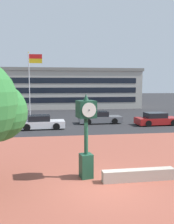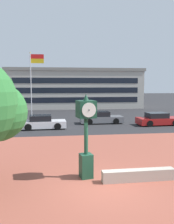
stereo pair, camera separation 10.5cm
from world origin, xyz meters
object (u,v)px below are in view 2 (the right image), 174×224
Objects in this scene: civic_building at (74,88)px; flagpole_primary at (33,77)px; car_street_distant at (42,123)px; car_street_mid at (158,120)px; car_street_far at (101,118)px; street_clock at (86,132)px.

flagpole_primary is at bearing -116.27° from civic_building.
car_street_distant is 11.76m from flagpole_primary.
car_street_distant is 0.18× the size of civic_building.
car_street_mid is 0.98× the size of car_street_far.
street_clock is 0.83× the size of car_street_far.
civic_building is (2.36, 36.53, 1.35)m from street_clock.
car_street_far is (3.56, 15.11, -1.51)m from street_clock.
car_street_far is 0.19× the size of civic_building.
flagpole_primary reaches higher than car_street_distant.
flagpole_primary is at bearing -173.49° from car_street_distant.
car_street_mid is 5.92m from car_street_far.
car_street_far is (-5.61, 1.88, -0.00)m from car_street_mid.
civic_building is (4.85, 23.89, 2.86)m from car_street_distant.
car_street_distant is 24.55m from civic_building.
car_street_mid is 11.68m from car_street_distant.
flagpole_primary is at bearing 88.98° from street_clock.
car_street_far is 21.64m from civic_building.
civic_building reaches higher than street_clock.
car_street_far is at bearing 65.63° from street_clock.
street_clock is 23.89m from flagpole_primary.
flagpole_primary reaches higher than car_street_mid.
street_clock is at bearing -93.70° from civic_building.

